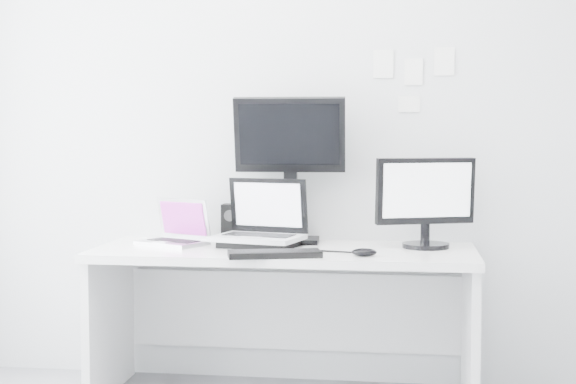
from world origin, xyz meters
name	(u,v)px	position (x,y,z in m)	size (l,w,h in m)	color
back_wall	(294,118)	(0.00, 1.60, 1.35)	(3.60, 3.60, 0.00)	silver
desk	(284,324)	(0.00, 1.25, 0.36)	(1.80, 0.70, 0.73)	white
macbook	(172,221)	(-0.56, 1.30, 0.85)	(0.31, 0.23, 0.23)	#B6B7BB
speaker	(231,222)	(-0.32, 1.54, 0.82)	(0.09, 0.09, 0.18)	black
dell_laptop	(257,212)	(-0.13, 1.27, 0.90)	(0.40, 0.31, 0.34)	silver
rear_monitor	(290,168)	(0.00, 1.47, 1.10)	(0.55, 0.20, 0.74)	black
samsung_monitor	(426,201)	(0.66, 1.37, 0.95)	(0.49, 0.22, 0.45)	black
keyboard	(275,254)	(0.00, 0.97, 0.74)	(0.41, 0.15, 0.03)	black
mouse	(364,252)	(0.39, 1.04, 0.75)	(0.11, 0.07, 0.04)	black
wall_note_0	(383,64)	(0.45, 1.59, 1.62)	(0.10, 0.00, 0.14)	white
wall_note_1	(414,72)	(0.60, 1.59, 1.58)	(0.09, 0.00, 0.13)	white
wall_note_2	(444,61)	(0.75, 1.59, 1.63)	(0.10, 0.00, 0.14)	white
wall_note_3	(409,104)	(0.58, 1.59, 1.42)	(0.11, 0.00, 0.08)	white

